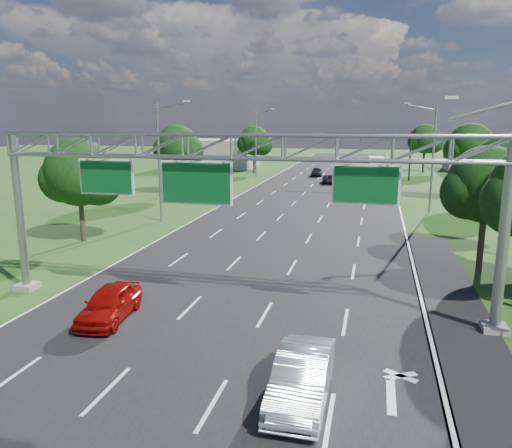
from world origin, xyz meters
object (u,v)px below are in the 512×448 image
(silver_sedan, at_px, (302,377))
(box_truck, at_px, (376,168))
(traffic_signal, at_px, (385,144))
(red_coupe, at_px, (110,303))
(sign_gantry, at_px, (235,160))

(silver_sedan, bearing_deg, box_truck, 88.57)
(traffic_signal, distance_m, red_coupe, 57.08)
(sign_gantry, height_order, traffic_signal, sign_gantry)
(silver_sedan, bearing_deg, sign_gantry, 120.73)
(traffic_signal, bearing_deg, silver_sedan, -92.90)
(traffic_signal, xyz_separation_m, silver_sedan, (-3.04, -60.01, -4.39))
(traffic_signal, bearing_deg, sign_gantry, -97.68)
(sign_gantry, distance_m, box_truck, 56.46)
(traffic_signal, distance_m, box_truck, 4.83)
(silver_sedan, xyz_separation_m, box_truck, (1.97, 62.87, 0.64))
(traffic_signal, bearing_deg, red_coupe, -102.40)
(red_coupe, bearing_deg, traffic_signal, 71.30)
(red_coupe, bearing_deg, silver_sedan, -32.05)
(sign_gantry, xyz_separation_m, red_coupe, (-5.07, -2.58, -6.15))
(red_coupe, relative_size, silver_sedan, 0.92)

